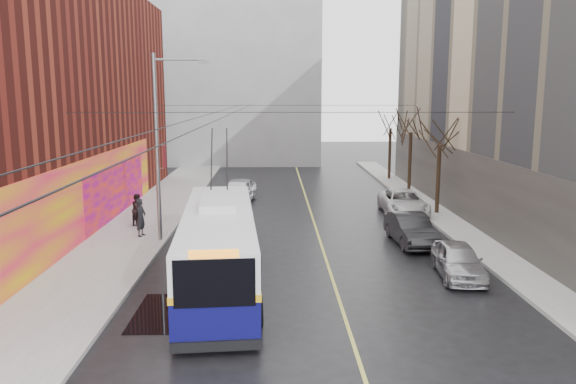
% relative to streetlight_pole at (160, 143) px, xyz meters
% --- Properties ---
extents(ground, '(140.00, 140.00, 0.00)m').
position_rel_streetlight_pole_xyz_m(ground, '(6.14, -10.00, -4.85)').
color(ground, black).
rests_on(ground, ground).
extents(sidewalk_left, '(4.00, 60.00, 0.15)m').
position_rel_streetlight_pole_xyz_m(sidewalk_left, '(-1.86, 2.00, -4.77)').
color(sidewalk_left, gray).
rests_on(sidewalk_left, ground).
extents(sidewalk_right, '(2.00, 60.00, 0.15)m').
position_rel_streetlight_pole_xyz_m(sidewalk_right, '(15.14, 2.00, -4.77)').
color(sidewalk_right, gray).
rests_on(sidewalk_right, ground).
extents(lane_line, '(0.12, 50.00, 0.01)m').
position_rel_streetlight_pole_xyz_m(lane_line, '(7.64, 4.00, -4.84)').
color(lane_line, '#BFB74C').
rests_on(lane_line, ground).
extents(building_far, '(20.50, 12.10, 18.00)m').
position_rel_streetlight_pole_xyz_m(building_far, '(0.14, 34.99, 4.17)').
color(building_far, gray).
rests_on(building_far, ground).
extents(streetlight_pole, '(2.65, 0.60, 9.00)m').
position_rel_streetlight_pole_xyz_m(streetlight_pole, '(0.00, 0.00, 0.00)').
color(streetlight_pole, slate).
rests_on(streetlight_pole, ground).
extents(catenary_wires, '(18.00, 60.00, 0.22)m').
position_rel_streetlight_pole_xyz_m(catenary_wires, '(3.60, 4.77, 1.40)').
color(catenary_wires, black).
extents(tree_near, '(3.20, 3.20, 6.40)m').
position_rel_streetlight_pole_xyz_m(tree_near, '(15.14, 6.00, 0.13)').
color(tree_near, black).
rests_on(tree_near, ground).
extents(tree_mid, '(3.20, 3.20, 6.68)m').
position_rel_streetlight_pole_xyz_m(tree_mid, '(15.14, 13.00, 0.41)').
color(tree_mid, black).
rests_on(tree_mid, ground).
extents(tree_far, '(3.20, 3.20, 6.57)m').
position_rel_streetlight_pole_xyz_m(tree_far, '(15.14, 20.00, 0.30)').
color(tree_far, black).
rests_on(tree_far, ground).
extents(puddle, '(2.12, 3.51, 0.01)m').
position_rel_streetlight_pole_xyz_m(puddle, '(1.84, -9.01, -4.84)').
color(puddle, black).
rests_on(puddle, ground).
extents(pigeons_flying, '(4.60, 2.78, 2.44)m').
position_rel_streetlight_pole_xyz_m(pigeons_flying, '(4.03, -0.72, 2.55)').
color(pigeons_flying, slate).
extents(trolleybus, '(3.42, 11.92, 5.59)m').
position_rel_streetlight_pole_xyz_m(trolleybus, '(3.32, -6.49, -3.29)').
color(trolleybus, '#0A0948').
rests_on(trolleybus, ground).
extents(parked_car_a, '(1.95, 4.13, 1.37)m').
position_rel_streetlight_pole_xyz_m(parked_car_a, '(12.60, -5.60, -4.16)').
color(parked_car_a, '#AEADB2').
rests_on(parked_car_a, ground).
extents(parked_car_b, '(1.80, 4.54, 1.47)m').
position_rel_streetlight_pole_xyz_m(parked_car_b, '(11.94, -0.61, -4.11)').
color(parked_car_b, black).
rests_on(parked_car_b, ground).
extents(parked_car_c, '(2.61, 5.37, 1.47)m').
position_rel_streetlight_pole_xyz_m(parked_car_c, '(13.14, 6.12, -4.11)').
color(parked_car_c, silver).
rests_on(parked_car_c, ground).
extents(following_car, '(2.67, 5.01, 1.62)m').
position_rel_streetlight_pole_xyz_m(following_car, '(3.01, 10.13, -4.04)').
color(following_car, silver).
rests_on(following_car, ground).
extents(pedestrian_a, '(0.58, 0.77, 1.90)m').
position_rel_streetlight_pole_xyz_m(pedestrian_a, '(-1.23, 0.72, -3.75)').
color(pedestrian_a, black).
rests_on(pedestrian_a, sidewalk_left).
extents(pedestrian_b, '(0.85, 0.98, 1.71)m').
position_rel_streetlight_pole_xyz_m(pedestrian_b, '(-1.96, 3.18, -3.84)').
color(pedestrian_b, black).
rests_on(pedestrian_b, sidewalk_left).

